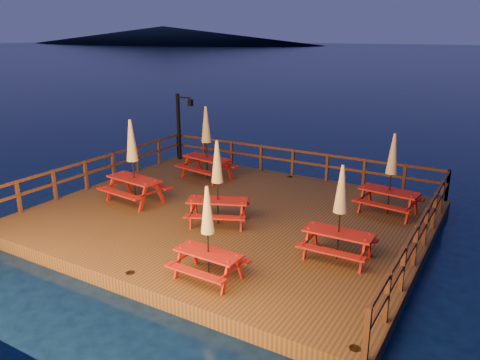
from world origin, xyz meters
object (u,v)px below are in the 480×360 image
at_px(lamp_post, 181,121).
at_px(picnic_table_1, 133,160).
at_px(picnic_table_0, 217,182).
at_px(picnic_table_2, 340,211).

relative_size(lamp_post, picnic_table_1, 1.05).
xyz_separation_m(lamp_post, picnic_table_1, (2.04, -5.34, -0.30)).
height_order(lamp_post, picnic_table_1, lamp_post).
bearing_deg(picnic_table_0, picnic_table_1, 153.45).
relative_size(picnic_table_1, picnic_table_2, 1.14).
bearing_deg(picnic_table_1, lamp_post, 117.67).
distance_m(picnic_table_0, picnic_table_2, 3.94).
relative_size(picnic_table_0, picnic_table_1, 0.91).
bearing_deg(lamp_post, picnic_table_0, -44.70).
distance_m(lamp_post, picnic_table_0, 7.82).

